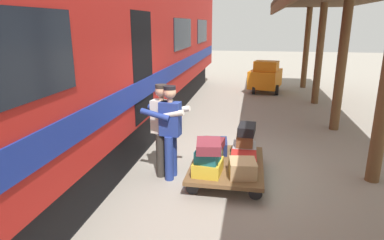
{
  "coord_description": "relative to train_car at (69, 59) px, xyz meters",
  "views": [
    {
      "loc": [
        -0.16,
        6.03,
        2.73
      ],
      "look_at": [
        0.82,
        0.62,
        1.15
      ],
      "focal_mm": 31.52,
      "sensor_mm": 36.0,
      "label": 1
    }
  ],
  "objects": [
    {
      "name": "suitcase_brown_leather",
      "position": [
        -3.42,
        -0.18,
        -1.47
      ],
      "size": [
        0.31,
        0.49,
        0.23
      ],
      "primitive_type": "cube",
      "rotation": [
        0.0,
        0.0,
        0.01
      ],
      "color": "brown",
      "rests_on": "suitcase_gray_aluminum"
    },
    {
      "name": "suitcase_teal_softside",
      "position": [
        -2.85,
        0.86,
        -1.44
      ],
      "size": [
        0.42,
        0.45,
        0.21
      ],
      "primitive_type": "cube",
      "rotation": [
        0.0,
        0.0,
        -0.14
      ],
      "color": "#1E666B",
      "rests_on": "suitcase_yellow_case"
    },
    {
      "name": "porter_in_overalls",
      "position": [
        -2.11,
        0.51,
        -1.14
      ],
      "size": [
        0.69,
        0.47,
        1.7
      ],
      "color": "navy",
      "rests_on": "ground_plane"
    },
    {
      "name": "suitcase_gray_aluminum",
      "position": [
        -3.43,
        -0.18,
        -1.68
      ],
      "size": [
        0.45,
        0.53,
        0.19
      ],
      "primitive_type": "cube",
      "rotation": [
        0.0,
        0.0,
        0.01
      ],
      "color": "#9EA0A5",
      "rests_on": "luggage_cart"
    },
    {
      "name": "suitcase_maroon_trunk",
      "position": [
        -2.87,
        0.3,
        -1.43
      ],
      "size": [
        0.41,
        0.4,
        0.15
      ],
      "primitive_type": "cube",
      "rotation": [
        0.0,
        0.0,
        -0.11
      ],
      "color": "maroon",
      "rests_on": "suitcase_olive_duffel"
    },
    {
      "name": "porter_by_door",
      "position": [
        -1.96,
        0.4,
        -1.14
      ],
      "size": [
        0.71,
        0.5,
        1.7
      ],
      "color": "#332D28",
      "rests_on": "ground_plane"
    },
    {
      "name": "ground_plane",
      "position": [
        -3.36,
        -0.0,
        -2.06
      ],
      "size": [
        60.0,
        60.0,
        0.0
      ],
      "primitive_type": "plane",
      "color": "gray"
    },
    {
      "name": "train_car",
      "position": [
        0.0,
        0.0,
        0.0
      ],
      "size": [
        3.02,
        20.83,
        4.0
      ],
      "color": "#B21E19",
      "rests_on": "ground_plane"
    },
    {
      "name": "suitcase_yellow_case",
      "position": [
        -2.85,
        0.83,
        -1.66
      ],
      "size": [
        0.49,
        0.58,
        0.22
      ],
      "primitive_type": "cube",
      "rotation": [
        0.0,
        0.0,
        -0.07
      ],
      "color": "gold",
      "rests_on": "luggage_cart"
    },
    {
      "name": "suitcase_red_plastic",
      "position": [
        -3.43,
        0.32,
        -1.68
      ],
      "size": [
        0.46,
        0.59,
        0.18
      ],
      "primitive_type": "cube",
      "rotation": [
        0.0,
        0.0,
        0.02
      ],
      "color": "#AD231E",
      "rests_on": "luggage_cart"
    },
    {
      "name": "baggage_tug",
      "position": [
        -4.02,
        -8.03,
        -1.43
      ],
      "size": [
        1.46,
        1.91,
        1.3
      ],
      "color": "orange",
      "rests_on": "ground_plane"
    },
    {
      "name": "suitcase_navy_fabric",
      "position": [
        -2.85,
        -0.18,
        -1.65
      ],
      "size": [
        0.53,
        0.58,
        0.23
      ],
      "primitive_type": "cube",
      "rotation": [
        0.0,
        0.0,
        0.11
      ],
      "color": "navy",
      "rests_on": "luggage_cart"
    },
    {
      "name": "suitcase_burgundy_valise",
      "position": [
        -2.86,
        0.9,
        -1.26
      ],
      "size": [
        0.46,
        0.59,
        0.16
      ],
      "primitive_type": "cube",
      "rotation": [
        0.0,
        0.0,
        0.14
      ],
      "color": "maroon",
      "rests_on": "suitcase_teal_softside"
    },
    {
      "name": "suitcase_tan_vintage",
      "position": [
        -3.43,
        0.83,
        -1.64
      ],
      "size": [
        0.49,
        0.51,
        0.27
      ],
      "primitive_type": "cube",
      "rotation": [
        0.0,
        0.0,
        0.14
      ],
      "color": "tan",
      "rests_on": "luggage_cart"
    },
    {
      "name": "luggage_cart",
      "position": [
        -3.14,
        0.32,
        -1.81
      ],
      "size": [
        1.29,
        1.85,
        0.29
      ],
      "color": "brown",
      "rests_on": "ground_plane"
    },
    {
      "name": "suitcase_olive_duffel",
      "position": [
        -2.85,
        0.32,
        -1.64
      ],
      "size": [
        0.41,
        0.55,
        0.27
      ],
      "primitive_type": "cube",
      "rotation": [
        0.0,
        0.0,
        0.03
      ],
      "color": "brown",
      "rests_on": "luggage_cart"
    },
    {
      "name": "suitcase_black_hardshell",
      "position": [
        -3.46,
        -0.15,
        -1.26
      ],
      "size": [
        0.34,
        0.55,
        0.18
      ],
      "primitive_type": "cube",
      "rotation": [
        0.0,
        0.0,
        -0.07
      ],
      "color": "black",
      "rests_on": "suitcase_brown_leather"
    }
  ]
}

